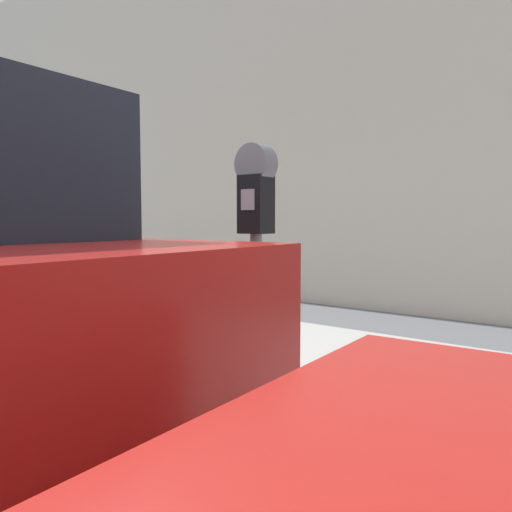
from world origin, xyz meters
The scene contains 3 objects.
sidewalk centered at (0.00, 2.20, 0.06)m, with size 24.00×2.80×0.12m.
building_facade centered at (0.00, 5.47, 3.32)m, with size 24.00×0.30×6.65m.
parking_meter centered at (0.49, 1.28, 1.21)m, with size 0.23×0.15×1.54m.
Camera 1 is at (2.22, -0.96, 1.23)m, focal length 35.00 mm.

